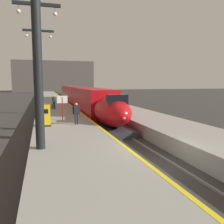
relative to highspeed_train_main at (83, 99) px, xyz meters
The scene contains 16 objects.
ground_plane 24.25m from the highspeed_train_main, 90.00° to the right, with size 260.00×260.00×0.00m, color #33302D.
platform_left 4.33m from the highspeed_train_main, behind, with size 4.80×110.00×1.05m, color gray.
platform_right 4.33m from the highspeed_train_main, ahead, with size 4.80×110.00×1.05m, color gray.
platform_left_safety_stripe 2.06m from the highspeed_train_main, 161.89° to the left, with size 0.20×107.80×0.01m, color yellow.
rail_main_left 3.89m from the highspeed_train_main, 102.70° to the left, with size 0.08×110.00×0.12m, color slate.
rail_main_right 3.89m from the highspeed_train_main, 77.30° to the left, with size 0.08×110.00×0.12m, color slate.
highspeed_train_main is the anchor object (origin of this frame).
station_column_near 24.06m from the highspeed_train_main, 104.38° to the right, with size 4.00×0.68×9.58m.
station_column_mid 14.74m from the highspeed_train_main, 115.29° to the right, with size 4.00×0.68×10.16m.
station_column_far 7.92m from the highspeed_train_main, behind, with size 4.00×0.68×10.30m.
passenger_near_edge 6.31m from the highspeed_train_main, 133.39° to the right, with size 0.46×0.41×1.69m.
passenger_mid_platform 16.71m from the highspeed_train_main, 101.13° to the right, with size 0.57×0.23×1.69m.
rolling_suitcase 6.40m from the highspeed_train_main, 134.49° to the right, with size 0.40×0.22×0.98m.
ticket_machine_yellow 17.43m from the highspeed_train_main, 108.56° to the right, with size 0.76×0.62×1.60m.
departure_info_board 14.49m from the highspeed_train_main, 106.38° to the right, with size 0.90×0.10×2.12m.
terminus_back_wall 77.99m from the highspeed_train_main, 90.00° to the left, with size 36.00×2.00×14.00m, color #4C4742.
Camera 1 is at (-5.77, -10.80, 4.32)m, focal length 38.61 mm.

